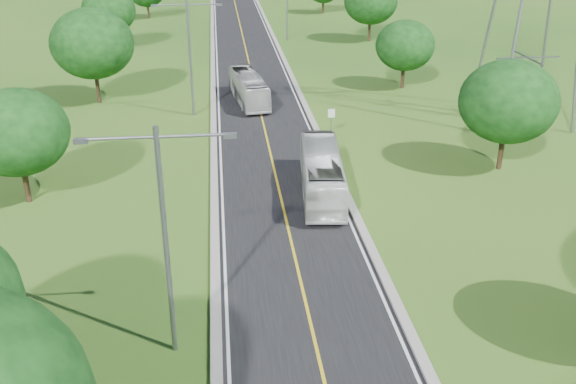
% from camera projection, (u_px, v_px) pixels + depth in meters
% --- Properties ---
extents(ground, '(260.00, 260.00, 0.00)m').
position_uv_depth(ground, '(251.00, 73.00, 71.42)').
color(ground, '#215317').
rests_on(ground, ground).
extents(road, '(8.00, 150.00, 0.06)m').
position_uv_depth(road, '(248.00, 60.00, 76.83)').
color(road, black).
rests_on(road, ground).
extents(curb_left, '(0.50, 150.00, 0.22)m').
position_uv_depth(curb_left, '(213.00, 61.00, 76.38)').
color(curb_left, gray).
rests_on(curb_left, ground).
extents(curb_right, '(0.50, 150.00, 0.22)m').
position_uv_depth(curb_right, '(284.00, 59.00, 77.22)').
color(curb_right, gray).
rests_on(curb_right, ground).
extents(speed_limit_sign, '(0.55, 0.09, 2.40)m').
position_uv_depth(speed_limit_sign, '(331.00, 118.00, 51.35)').
color(speed_limit_sign, slate).
rests_on(speed_limit_sign, ground).
extents(streetlight_near_left, '(5.90, 0.25, 10.00)m').
position_uv_depth(streetlight_near_left, '(164.00, 226.00, 24.93)').
color(streetlight_near_left, slate).
rests_on(streetlight_near_left, ground).
extents(streetlight_mid_left, '(5.90, 0.25, 10.00)m').
position_uv_depth(streetlight_mid_left, '(190.00, 49.00, 54.79)').
color(streetlight_mid_left, slate).
rests_on(streetlight_mid_left, ground).
extents(tree_lb, '(6.30, 6.30, 7.33)m').
position_uv_depth(tree_lb, '(17.00, 132.00, 38.95)').
color(tree_lb, black).
rests_on(tree_lb, ground).
extents(tree_lc, '(7.56, 7.56, 8.79)m').
position_uv_depth(tree_lc, '(92.00, 44.00, 58.57)').
color(tree_lc, black).
rests_on(tree_lc, ground).
extents(tree_ld, '(6.72, 6.72, 7.82)m').
position_uv_depth(tree_ld, '(109.00, 10.00, 80.34)').
color(tree_ld, black).
rests_on(tree_ld, ground).
extents(tree_rb, '(6.72, 6.72, 7.82)m').
position_uv_depth(tree_rb, '(508.00, 102.00, 43.81)').
color(tree_rb, black).
rests_on(tree_rb, ground).
extents(tree_rc, '(5.88, 5.88, 6.84)m').
position_uv_depth(tree_rc, '(405.00, 45.00, 63.88)').
color(tree_rc, black).
rests_on(tree_rc, ground).
extents(tree_rd, '(7.14, 7.14, 8.30)m').
position_uv_depth(tree_rd, '(371.00, 1.00, 85.40)').
color(tree_rd, black).
rests_on(tree_rd, ground).
extents(bus_outbound, '(3.42, 10.55, 2.89)m').
position_uv_depth(bus_outbound, '(322.00, 173.00, 41.19)').
color(bus_outbound, silver).
rests_on(bus_outbound, road).
extents(bus_inbound, '(3.55, 10.00, 2.73)m').
position_uv_depth(bus_inbound, '(249.00, 88.00, 60.24)').
color(bus_inbound, beige).
rests_on(bus_inbound, road).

